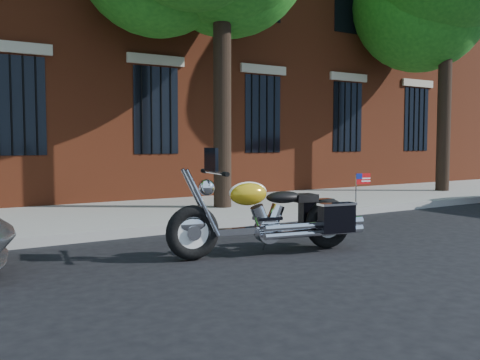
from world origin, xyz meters
TOP-DOWN VIEW (x-y plane):
  - ground at (0.00, 0.00)m, footprint 120.00×120.00m
  - curb at (0.00, 1.38)m, footprint 40.00×0.16m
  - sidewalk at (0.00, 3.26)m, footprint 40.00×3.60m
  - motorcycle at (-0.91, -0.80)m, footprint 2.68×1.07m

SIDE VIEW (x-z plane):
  - ground at x=0.00m, z-range 0.00..0.00m
  - curb at x=0.00m, z-range 0.00..0.15m
  - sidewalk at x=0.00m, z-range 0.00..0.15m
  - motorcycle at x=-0.91m, z-range -0.22..1.17m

